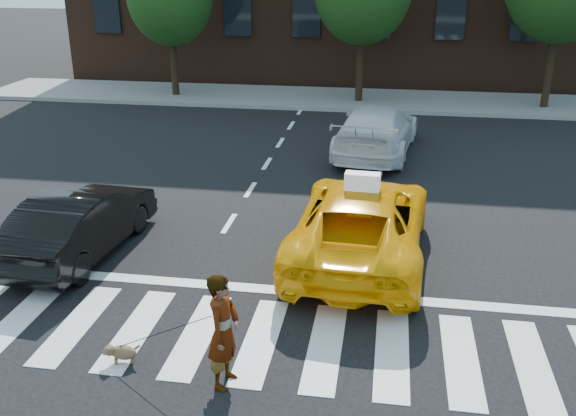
{
  "coord_description": "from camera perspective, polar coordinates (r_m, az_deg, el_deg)",
  "views": [
    {
      "loc": [
        1.76,
        -8.22,
        5.53
      ],
      "look_at": [
        -0.02,
        2.79,
        1.1
      ],
      "focal_mm": 40.0,
      "sensor_mm": 36.0,
      "label": 1
    }
  ],
  "objects": [
    {
      "name": "black_sedan",
      "position": [
        13.14,
        -17.93,
        -1.2
      ],
      "size": [
        1.67,
        4.1,
        1.32
      ],
      "primitive_type": "imported",
      "rotation": [
        0.0,
        0.0,
        3.08
      ],
      "color": "black",
      "rests_on": "ground"
    },
    {
      "name": "sidewalk_far",
      "position": [
        26.35,
        5.23,
        9.61
      ],
      "size": [
        30.0,
        4.0,
        0.15
      ],
      "primitive_type": "cube",
      "color": "slate",
      "rests_on": "ground"
    },
    {
      "name": "crosswalk",
      "position": [
        10.06,
        -2.46,
        -11.67
      ],
      "size": [
        13.0,
        2.4,
        0.01
      ],
      "primitive_type": "cube",
      "color": "silver",
      "rests_on": "ground"
    },
    {
      "name": "taxi_sign",
      "position": [
        11.92,
        6.64,
        2.36
      ],
      "size": [
        0.66,
        0.31,
        0.32
      ],
      "primitive_type": "cube",
      "rotation": [
        0.0,
        0.0,
        3.09
      ],
      "color": "white",
      "rests_on": "taxi"
    },
    {
      "name": "stop_line",
      "position": [
        11.4,
        -0.85,
        -7.32
      ],
      "size": [
        12.0,
        0.3,
        0.01
      ],
      "primitive_type": "cube",
      "color": "silver",
      "rests_on": "ground"
    },
    {
      "name": "taxi",
      "position": [
        12.43,
        6.51,
        -1.21
      ],
      "size": [
        2.7,
        5.38,
        1.46
      ],
      "primitive_type": "imported",
      "rotation": [
        0.0,
        0.0,
        3.09
      ],
      "color": "#FFA905",
      "rests_on": "ground"
    },
    {
      "name": "white_suv",
      "position": [
        19.14,
        7.88,
        6.92
      ],
      "size": [
        2.64,
        5.25,
        1.46
      ],
      "primitive_type": "imported",
      "rotation": [
        0.0,
        0.0,
        3.02
      ],
      "color": "silver",
      "rests_on": "ground"
    },
    {
      "name": "ground",
      "position": [
        10.06,
        -2.46,
        -11.7
      ],
      "size": [
        120.0,
        120.0,
        0.0
      ],
      "primitive_type": "plane",
      "color": "black",
      "rests_on": "ground"
    },
    {
      "name": "woman",
      "position": [
        8.77,
        -5.76,
        -10.85
      ],
      "size": [
        0.49,
        0.67,
        1.67
      ],
      "primitive_type": "imported",
      "rotation": [
        0.0,
        0.0,
        1.41
      ],
      "color": "#999999",
      "rests_on": "ground"
    },
    {
      "name": "dog",
      "position": [
        9.79,
        -14.67,
        -12.3
      ],
      "size": [
        0.53,
        0.33,
        0.31
      ],
      "rotation": [
        0.0,
        0.0,
        0.35
      ],
      "color": "olive",
      "rests_on": "ground"
    }
  ]
}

